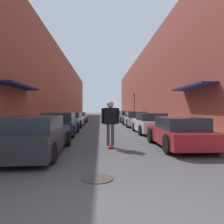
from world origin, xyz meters
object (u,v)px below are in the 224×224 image
parked_car_right_3 (128,117)px  traffic_light (134,103)px  parked_car_right_1 (150,123)px  manhole_cover (97,179)px  parked_car_left_2 (72,120)px  parked_car_left_3 (79,118)px  parked_car_left_1 (59,124)px  parked_car_left_0 (35,136)px  parked_car_right_4 (124,116)px  parked_car_right_2 (136,119)px  skateboarder (110,119)px  parked_car_right_0 (179,133)px

parked_car_right_3 → traffic_light: 6.94m
parked_car_right_1 → traffic_light: bearing=84.4°
manhole_cover → parked_car_right_3: bearing=81.0°
parked_car_left_2 → parked_car_left_3: 5.72m
parked_car_right_1 → manhole_cover: 9.56m
parked_car_left_1 → parked_car_right_1: bearing=7.4°
parked_car_left_0 → parked_car_right_3: 18.44m
parked_car_right_3 → parked_car_left_3: bearing=-172.6°
parked_car_right_4 → manhole_cover: bearing=-97.5°
parked_car_left_3 → manhole_cover: size_ratio=6.33×
parked_car_right_1 → parked_car_right_2: 5.61m
parked_car_right_2 → traffic_light: 12.60m
parked_car_left_2 → manhole_cover: 14.24m
parked_car_left_3 → traffic_light: size_ratio=1.20×
parked_car_left_0 → skateboarder: bearing=23.0°
parked_car_left_0 → parked_car_left_2: parked_car_left_0 is taller
parked_car_left_2 → parked_car_left_3: (0.02, 5.72, -0.03)m
parked_car_left_2 → parked_car_right_0: parked_car_left_2 is taller
parked_car_right_1 → parked_car_right_4: 16.41m
parked_car_right_3 → parked_car_right_4: 4.93m
parked_car_left_2 → parked_car_right_4: 12.74m
parked_car_left_1 → parked_car_left_2: parked_car_left_1 is taller
parked_car_right_4 → traffic_light: 2.87m
parked_car_left_1 → parked_car_left_2: (-0.04, 5.76, -0.02)m
manhole_cover → traffic_light: (4.98, 26.94, 2.38)m
parked_car_right_1 → skateboarder: bearing=-118.8°
parked_car_right_1 → skateboarder: 5.76m
skateboarder → parked_car_right_4: bearing=82.4°
parked_car_left_3 → parked_car_left_1: bearing=-89.9°
parked_car_right_1 → parked_car_right_2: bearing=90.3°
parked_car_right_0 → parked_car_right_3: size_ratio=0.95×
parked_car_left_3 → parked_car_right_2: parked_car_right_2 is taller
parked_car_right_1 → parked_car_right_0: bearing=-90.3°
parked_car_right_0 → parked_car_right_4: (0.13, 21.62, 0.03)m
traffic_light → manhole_cover: bearing=-100.5°
parked_car_left_0 → parked_car_left_1: size_ratio=1.17×
parked_car_left_0 → traffic_light: bearing=73.4°
parked_car_left_1 → parked_car_left_3: bearing=90.1°
traffic_light → parked_car_left_0: bearing=-106.6°
skateboarder → manhole_cover: size_ratio=2.67×
parked_car_left_1 → skateboarder: 5.18m
parked_car_right_1 → parked_car_right_4: size_ratio=0.96×
parked_car_left_3 → parked_car_right_3: bearing=7.4°
parked_car_left_0 → parked_car_right_4: bearing=76.3°
parked_car_left_0 → parked_car_left_3: 16.91m
traffic_light → parked_car_left_3: bearing=-135.7°
parked_car_left_1 → parked_car_left_3: parked_car_left_1 is taller
parked_car_left_0 → parked_car_right_2: size_ratio=1.03×
parked_car_right_3 → parked_car_right_1: bearing=-90.0°
parked_car_left_1 → parked_car_right_1: (5.60, 0.72, -0.02)m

